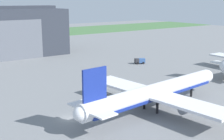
% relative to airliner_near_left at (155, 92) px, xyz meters
% --- Properties ---
extents(ground_plane, '(440.00, 440.00, 0.00)m').
position_rel_airliner_near_left_xyz_m(ground_plane, '(-17.55, 6.15, -3.95)').
color(ground_plane, slate).
extents(airliner_near_left, '(42.75, 35.40, 11.75)m').
position_rel_airliner_near_left_xyz_m(airliner_near_left, '(0.00, 0.00, 0.00)').
color(airliner_near_left, white).
rests_on(airliner_near_left, ground_plane).
extents(ops_van, '(4.16, 3.09, 2.00)m').
position_rel_airliner_near_left_xyz_m(ops_van, '(29.06, 38.73, -2.81)').
color(ops_van, '#2D2D33').
rests_on(ops_van, ground_plane).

